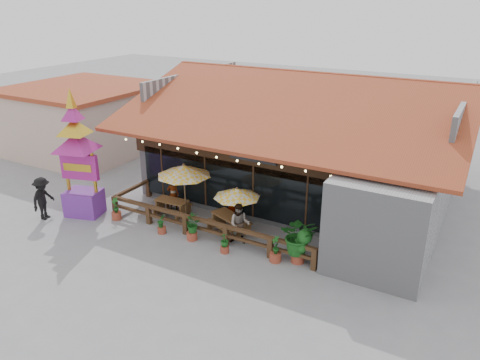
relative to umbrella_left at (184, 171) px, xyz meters
The scene contains 19 objects.
ground 4.23m from the umbrella_left, 13.75° to the right, with size 100.00×100.00×0.00m, color gray.
restaurant_building 6.86m from the umbrella_left, 57.16° to the left, with size 15.50×14.73×6.09m.
patio_railing 2.34m from the umbrella_left, 42.65° to the right, with size 10.00×2.60×0.92m.
neighbor_building 12.64m from the umbrella_left, 155.93° to the left, with size 8.40×8.40×4.22m.
umbrella_left is the anchor object (origin of this frame).
umbrella_right 2.85m from the umbrella_left, ahead, with size 2.19×2.19×2.11m.
picnic_table_left 1.93m from the umbrella_left, behind, with size 1.59×1.39×0.73m.
picnic_table_right 3.02m from the umbrella_left, ahead, with size 2.01×1.89×0.77m.
thai_sign_tower 4.86m from the umbrella_left, 154.60° to the right, with size 2.91×2.91×6.35m.
tropical_plant 6.24m from the umbrella_left, 10.54° to the right, with size 1.74×1.64×1.92m.
diner_a 1.88m from the umbrella_left, 156.73° to the left, with size 0.55×0.36×1.52m, color #331F10.
diner_b 3.75m from the umbrella_left, 15.27° to the right, with size 0.85×0.66×1.75m, color #331F10.
diner_c 2.72m from the umbrella_left, 15.26° to the left, with size 0.86×0.36×1.47m, color #331F10.
pedestrian 6.53m from the umbrella_left, 149.42° to the right, with size 1.29×0.74×1.99m, color black.
planter_a 3.64m from the umbrella_left, 146.70° to the right, with size 0.44×0.44×1.07m.
planter_b 2.59m from the umbrella_left, 89.38° to the right, with size 0.39×0.42×0.89m.
planter_c 2.77m from the umbrella_left, 47.95° to the right, with size 0.79×0.73×1.09m.
planter_d 4.17m from the umbrella_left, 30.28° to the right, with size 0.45×0.45×0.85m.
planter_e 5.76m from the umbrella_left, 15.97° to the right, with size 0.45×0.47×1.10m.
Camera 1 is at (8.22, -14.89, 9.48)m, focal length 35.00 mm.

